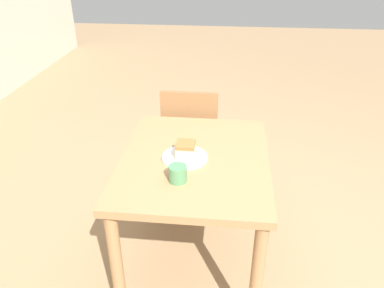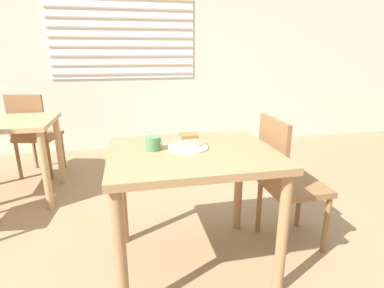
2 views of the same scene
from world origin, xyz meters
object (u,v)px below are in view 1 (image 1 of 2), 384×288
object	(u,v)px
plate	(185,157)
chair_near_window	(191,142)
cake_slice	(186,149)
coffee_mug	(178,173)
dining_table_near	(195,177)

from	to	relation	value
plate	chair_near_window	bearing A→B (deg)	3.49
plate	cake_slice	size ratio (longest dim) A/B	2.38
cake_slice	coffee_mug	distance (m)	0.20
dining_table_near	chair_near_window	distance (m)	0.68
plate	dining_table_near	bearing A→B (deg)	-72.66
chair_near_window	plate	world-z (taller)	chair_near_window
plate	coffee_mug	xyz separation A→B (m)	(-0.20, 0.01, 0.03)
chair_near_window	plate	size ratio (longest dim) A/B	3.85
coffee_mug	plate	bearing A→B (deg)	-2.16
coffee_mug	cake_slice	bearing A→B (deg)	-3.36
plate	coffee_mug	world-z (taller)	coffee_mug
chair_near_window	plate	distance (m)	0.73
dining_table_near	cake_slice	xyz separation A→B (m)	(-0.01, 0.04, 0.17)
coffee_mug	dining_table_near	bearing A→B (deg)	-14.80
dining_table_near	coffee_mug	size ratio (longest dim) A/B	10.16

